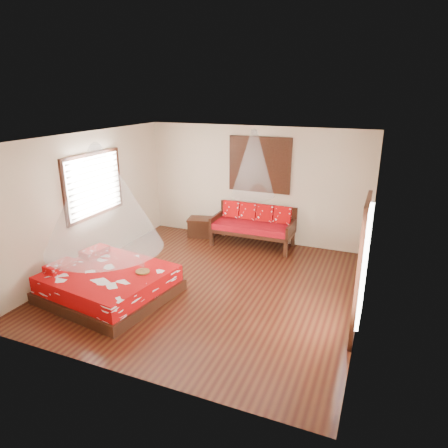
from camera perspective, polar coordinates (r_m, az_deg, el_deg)
The scene contains 10 objects.
room at distance 7.27m, azimuth -2.24°, elevation 1.12°, with size 5.54×5.54×2.84m.
bed at distance 7.61m, azimuth -16.16°, elevation -8.15°, with size 2.33×2.16×0.64m.
daybed at distance 9.62m, azimuth 4.28°, elevation 0.02°, with size 1.94×0.86×0.98m.
storage_chest at distance 10.27m, azimuth -3.19°, elevation -0.41°, with size 0.78×0.64×0.47m.
shutter_panel at distance 9.59m, azimuth 5.10°, elevation 8.43°, with size 1.52×0.06×1.32m.
window_left at distance 8.79m, azimuth -18.07°, elevation 5.32°, with size 0.10×1.74×1.34m.
glazed_door at distance 6.23m, azimuth 18.84°, elevation -6.26°, with size 0.08×1.02×2.16m.
wine_tray at distance 7.28m, azimuth -11.58°, elevation -6.39°, with size 0.25×0.25×0.20m.
mosquito_net_main at distance 7.04m, azimuth -17.22°, elevation 3.53°, with size 2.03×2.03×1.80m, color white.
mosquito_net_daybed at distance 9.13m, azimuth 4.23°, elevation 8.58°, with size 1.00×1.00×1.50m, color white.
Camera 1 is at (2.90, -6.29, 3.58)m, focal length 32.00 mm.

